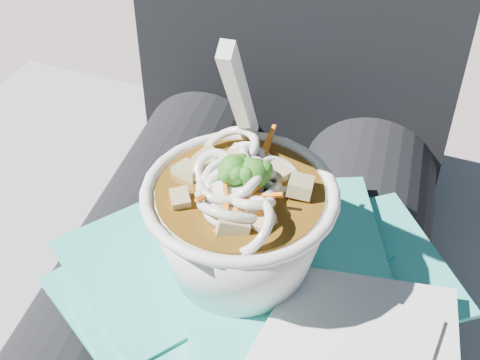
% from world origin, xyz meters
% --- Properties ---
extents(lap, '(0.34, 0.48, 0.15)m').
position_xyz_m(lap, '(0.00, 0.00, 0.53)').
color(lap, black).
rests_on(lap, stone_ledge).
extents(person_body, '(0.34, 0.94, 1.00)m').
position_xyz_m(person_body, '(0.00, 0.09, 0.55)').
color(person_body, black).
rests_on(person_body, ground).
extents(plastic_bag, '(0.35, 0.29, 0.02)m').
position_xyz_m(plastic_bag, '(0.01, -0.02, 0.61)').
color(plastic_bag, '#2BB5A4').
rests_on(plastic_bag, lap).
extents(napkins, '(0.15, 0.15, 0.01)m').
position_xyz_m(napkins, '(0.11, -0.08, 0.62)').
color(napkins, silver).
rests_on(napkins, plastic_bag).
extents(udon_bowl, '(0.18, 0.18, 0.19)m').
position_xyz_m(udon_bowl, '(0.01, -0.02, 0.67)').
color(udon_bowl, silver).
rests_on(udon_bowl, plastic_bag).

